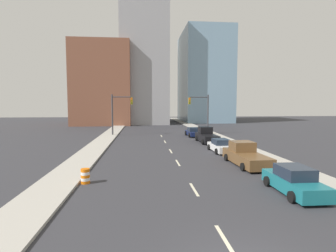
{
  "coord_description": "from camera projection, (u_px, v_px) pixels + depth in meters",
  "views": [
    {
      "loc": [
        -3.02,
        -7.05,
        5.01
      ],
      "look_at": [
        0.33,
        27.03,
        2.2
      ],
      "focal_mm": 28.0,
      "sensor_mm": 36.0,
      "label": 1
    }
  ],
  "objects": [
    {
      "name": "sidewalk_left",
      "position": [
        115.0,
        130.0,
        51.05
      ],
      "size": [
        2.64,
        89.09,
        0.15
      ],
      "color": "#ADA89E",
      "rests_on": "ground"
    },
    {
      "name": "sidewalk_right",
      "position": [
        199.0,
        129.0,
        52.69
      ],
      "size": [
        2.64,
        89.09,
        0.15
      ],
      "color": "#ADA89E",
      "rests_on": "ground"
    },
    {
      "name": "lane_stripe_at_2m",
      "position": [
        225.0,
        240.0,
        9.68
      ],
      "size": [
        0.16,
        2.4,
        0.01
      ],
      "primitive_type": "cube",
      "color": "beige",
      "rests_on": "ground"
    },
    {
      "name": "lane_stripe_at_8m",
      "position": [
        194.0,
        189.0,
        15.5
      ],
      "size": [
        0.16,
        2.4,
        0.01
      ],
      "primitive_type": "cube",
      "color": "beige",
      "rests_on": "ground"
    },
    {
      "name": "lane_stripe_at_15m",
      "position": [
        178.0,
        163.0,
        22.57
      ],
      "size": [
        0.16,
        2.4,
        0.01
      ],
      "primitive_type": "cube",
      "color": "beige",
      "rests_on": "ground"
    },
    {
      "name": "lane_stripe_at_21m",
      "position": [
        171.0,
        151.0,
        28.23
      ],
      "size": [
        0.16,
        2.4,
        0.01
      ],
      "primitive_type": "cube",
      "color": "beige",
      "rests_on": "ground"
    },
    {
      "name": "lane_stripe_at_28m",
      "position": [
        165.0,
        142.0,
        35.35
      ],
      "size": [
        0.16,
        2.4,
        0.01
      ],
      "primitive_type": "cube",
      "color": "beige",
      "rests_on": "ground"
    },
    {
      "name": "lane_stripe_at_34m",
      "position": [
        161.0,
        136.0,
        41.84
      ],
      "size": [
        0.16,
        2.4,
        0.01
      ],
      "primitive_type": "cube",
      "color": "beige",
      "rests_on": "ground"
    },
    {
      "name": "building_brick_left",
      "position": [
        104.0,
        85.0,
        67.19
      ],
      "size": [
        14.0,
        16.0,
        20.07
      ],
      "color": "brown",
      "rests_on": "ground"
    },
    {
      "name": "building_office_center",
      "position": [
        144.0,
        67.0,
        71.75
      ],
      "size": [
        12.0,
        20.0,
        30.61
      ],
      "color": "#99999E",
      "rests_on": "ground"
    },
    {
      "name": "building_glass_right",
      "position": [
        204.0,
        77.0,
        77.62
      ],
      "size": [
        13.0,
        20.0,
        26.05
      ],
      "color": "#7A9EB7",
      "rests_on": "ground"
    },
    {
      "name": "traffic_signal_left",
      "position": [
        118.0,
        110.0,
        42.17
      ],
      "size": [
        3.41,
        0.35,
        6.63
      ],
      "color": "#38383D",
      "rests_on": "ground"
    },
    {
      "name": "traffic_signal_right",
      "position": [
        203.0,
        109.0,
        43.53
      ],
      "size": [
        3.41,
        0.35,
        6.63
      ],
      "color": "#38383D",
      "rests_on": "ground"
    },
    {
      "name": "traffic_barrel",
      "position": [
        85.0,
        176.0,
        16.64
      ],
      "size": [
        0.56,
        0.56,
        0.95
      ],
      "color": "orange",
      "rests_on": "ground"
    },
    {
      "name": "sedan_teal",
      "position": [
        294.0,
        181.0,
        14.77
      ],
      "size": [
        2.09,
        4.49,
        1.55
      ],
      "rotation": [
        0.0,
        0.0,
        -0.02
      ],
      "color": "#196B75",
      "rests_on": "ground"
    },
    {
      "name": "pickup_truck_brown",
      "position": [
        245.0,
        156.0,
        21.83
      ],
      "size": [
        2.46,
        5.88,
        1.86
      ],
      "rotation": [
        0.0,
        0.0,
        0.03
      ],
      "color": "brown",
      "rests_on": "ground"
    },
    {
      "name": "sedan_white",
      "position": [
        221.0,
        146.0,
        27.76
      ],
      "size": [
        2.07,
        4.44,
        1.38
      ],
      "rotation": [
        0.0,
        0.0,
        0.03
      ],
      "color": "silver",
      "rests_on": "ground"
    },
    {
      "name": "pickup_truck_black",
      "position": [
        206.0,
        136.0,
        34.76
      ],
      "size": [
        2.3,
        5.62,
        2.03
      ],
      "rotation": [
        0.0,
        0.0,
        0.02
      ],
      "color": "black",
      "rests_on": "ground"
    },
    {
      "name": "sedan_navy",
      "position": [
        194.0,
        132.0,
        41.4
      ],
      "size": [
        2.25,
        4.68,
        1.37
      ],
      "rotation": [
        0.0,
        0.0,
        0.04
      ],
      "color": "#141E47",
      "rests_on": "ground"
    }
  ]
}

